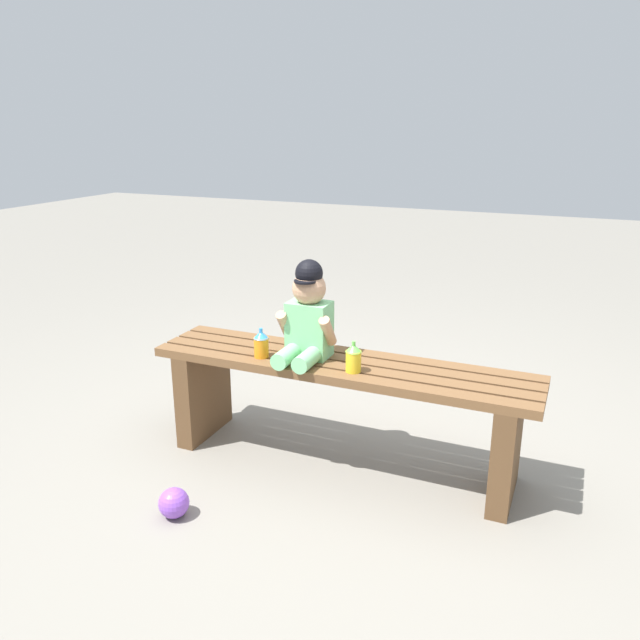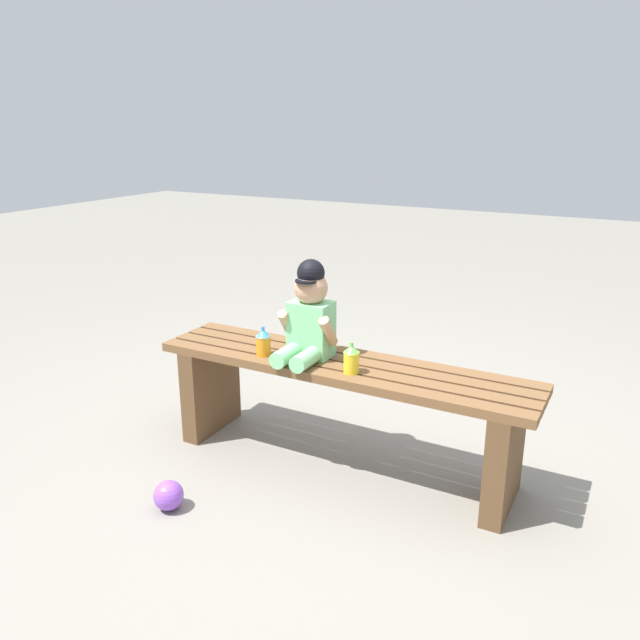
# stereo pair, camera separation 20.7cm
# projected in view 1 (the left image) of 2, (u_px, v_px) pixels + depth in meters

# --- Properties ---
(ground_plane) EXTENTS (16.00, 16.00, 0.00)m
(ground_plane) POSITION_uv_depth(u_px,v_px,m) (340.00, 462.00, 2.68)
(ground_plane) COLOR gray
(park_bench) EXTENTS (1.58, 0.34, 0.46)m
(park_bench) POSITION_uv_depth(u_px,v_px,m) (341.00, 395.00, 2.58)
(park_bench) COLOR brown
(park_bench) RESTS_ON ground_plane
(child_figure) EXTENTS (0.23, 0.27, 0.40)m
(child_figure) POSITION_uv_depth(u_px,v_px,m) (307.00, 316.00, 2.53)
(child_figure) COLOR #7FCC8C
(child_figure) RESTS_ON park_bench
(sippy_cup_left) EXTENTS (0.06, 0.06, 0.12)m
(sippy_cup_left) POSITION_uv_depth(u_px,v_px,m) (261.00, 344.00, 2.57)
(sippy_cup_left) COLOR orange
(sippy_cup_left) RESTS_ON park_bench
(sippy_cup_right) EXTENTS (0.06, 0.06, 0.12)m
(sippy_cup_right) POSITION_uv_depth(u_px,v_px,m) (353.00, 357.00, 2.42)
(sippy_cup_right) COLOR yellow
(sippy_cup_right) RESTS_ON park_bench
(toy_ball) EXTENTS (0.11, 0.11, 0.11)m
(toy_ball) POSITION_uv_depth(u_px,v_px,m) (174.00, 503.00, 2.29)
(toy_ball) COLOR #8C4CCC
(toy_ball) RESTS_ON ground_plane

